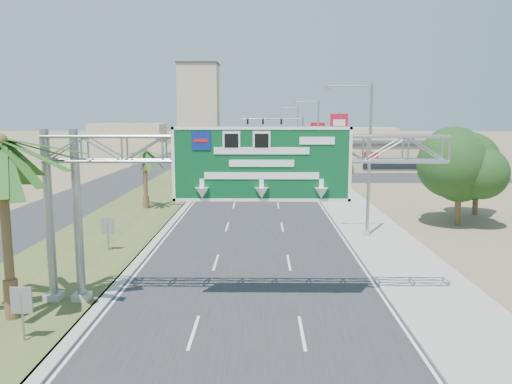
{
  "coord_description": "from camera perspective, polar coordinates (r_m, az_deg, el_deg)",
  "views": [
    {
      "loc": [
        0.51,
        -10.39,
        7.83
      ],
      "look_at": [
        0.22,
        14.09,
        4.2
      ],
      "focal_mm": 35.0,
      "sensor_mm": 36.0,
      "label": 1
    }
  ],
  "objects": [
    {
      "name": "opposing_road",
      "position": [
        121.91,
        -7.62,
        4.68
      ],
      "size": [
        8.0,
        300.0,
        0.02
      ],
      "primitive_type": "cube",
      "color": "#28282B",
      "rests_on": "ground"
    },
    {
      "name": "sidewalk_right",
      "position": [
        120.91,
        4.47,
        4.72
      ],
      "size": [
        4.0,
        300.0,
        0.1
      ],
      "primitive_type": "cube",
      "color": "#9E9B93",
      "rests_on": "ground"
    },
    {
      "name": "palm_row_b",
      "position": [
        43.66,
        -12.63,
        4.38
      ],
      "size": [
        3.99,
        3.99,
        5.95
      ],
      "color": "brown",
      "rests_on": "ground"
    },
    {
      "name": "pole_sign_red_far",
      "position": [
        77.34,
        7.05,
        6.86
      ],
      "size": [
        2.14,
        1.13,
        7.39
      ],
      "color": "gray",
      "rests_on": "ground"
    },
    {
      "name": "pole_sign_red_near",
      "position": [
        68.99,
        9.46,
        7.43
      ],
      "size": [
        2.42,
        0.66,
        8.62
      ],
      "color": "gray",
      "rests_on": "ground"
    },
    {
      "name": "palm_row_d",
      "position": [
        77.12,
        -6.83,
        5.84
      ],
      "size": [
        3.99,
        3.99,
        5.45
      ],
      "color": "brown",
      "rests_on": "ground"
    },
    {
      "name": "palm_row_f",
      "position": [
        120.85,
        -4.12,
        6.93
      ],
      "size": [
        3.99,
        3.99,
        5.75
      ],
      "color": "brown",
      "rests_on": "ground"
    },
    {
      "name": "car_right_lane",
      "position": [
        76.88,
        4.39,
        3.15
      ],
      "size": [
        2.98,
        5.78,
        1.56
      ],
      "primitive_type": "imported",
      "rotation": [
        0.0,
        0.0,
        -0.07
      ],
      "color": "gray",
      "rests_on": "ground"
    },
    {
      "name": "tower_distant",
      "position": [
        262.59,
        -6.56,
        10.49
      ],
      "size": [
        20.0,
        16.0,
        35.0
      ],
      "primitive_type": "cube",
      "color": "tan",
      "rests_on": "ground"
    },
    {
      "name": "oak_far",
      "position": [
        44.2,
        24.0,
        2.5
      ],
      "size": [
        3.5,
        3.5,
        5.6
      ],
      "color": "brown",
      "rests_on": "ground"
    },
    {
      "name": "sign_gantry",
      "position": [
        20.46,
        -3.74,
        3.44
      ],
      "size": [
        16.75,
        1.24,
        7.5
      ],
      "color": "gray",
      "rests_on": "ground"
    },
    {
      "name": "streetlight_mid",
      "position": [
        62.84,
        6.9,
        5.52
      ],
      "size": [
        3.27,
        0.44,
        10.0
      ],
      "color": "gray",
      "rests_on": "ground"
    },
    {
      "name": "car_far",
      "position": [
        88.84,
        -2.98,
        3.85
      ],
      "size": [
        2.25,
        5.15,
        1.47
      ],
      "primitive_type": "imported",
      "rotation": [
        0.0,
        0.0,
        -0.04
      ],
      "color": "black",
      "rests_on": "ground"
    },
    {
      "name": "road",
      "position": [
        120.65,
        0.42,
        4.72
      ],
      "size": [
        12.0,
        300.0,
        0.02
      ],
      "primitive_type": "cube",
      "color": "#28282B",
      "rests_on": "ground"
    },
    {
      "name": "store_building",
      "position": [
        79.57,
        16.37,
        3.89
      ],
      "size": [
        18.0,
        10.0,
        4.0
      ],
      "primitive_type": "cube",
      "color": "#CFB18B",
      "rests_on": "ground"
    },
    {
      "name": "streetlight_far",
      "position": [
        98.68,
        4.64,
        6.59
      ],
      "size": [
        3.27,
        0.44,
        10.0
      ],
      "color": "gray",
      "rests_on": "ground"
    },
    {
      "name": "car_mid_lane",
      "position": [
        65.0,
        1.19,
        2.1
      ],
      "size": [
        1.89,
        4.16,
        1.32
      ],
      "primitive_type": "imported",
      "rotation": [
        0.0,
        0.0,
        -0.12
      ],
      "color": "maroon",
      "rests_on": "ground"
    },
    {
      "name": "palm_row_e",
      "position": [
        95.96,
        -5.36,
        6.76
      ],
      "size": [
        3.99,
        3.99,
        6.15
      ],
      "color": "brown",
      "rests_on": "ground"
    },
    {
      "name": "car_left_lane",
      "position": [
        52.89,
        -5.08,
        0.63
      ],
      "size": [
        2.0,
        4.13,
        1.36
      ],
      "primitive_type": "imported",
      "rotation": [
        0.0,
        0.0,
        -0.1
      ],
      "color": "black",
      "rests_on": "ground"
    },
    {
      "name": "median_grass",
      "position": [
        121.1,
        -4.33,
        4.73
      ],
      "size": [
        7.0,
        300.0,
        0.12
      ],
      "primitive_type": "cube",
      "color": "#425525",
      "rests_on": "ground"
    },
    {
      "name": "median_signback_b",
      "position": [
        30.46,
        -16.59,
        -4.01
      ],
      "size": [
        0.75,
        0.08,
        2.08
      ],
      "color": "gray",
      "rests_on": "ground"
    },
    {
      "name": "streetlight_near",
      "position": [
        33.25,
        12.46,
        2.82
      ],
      "size": [
        3.27,
        0.44,
        10.0
      ],
      "color": "gray",
      "rests_on": "ground"
    },
    {
      "name": "oak_near",
      "position": [
        39.31,
        22.33,
        2.99
      ],
      "size": [
        4.5,
        4.5,
        6.8
      ],
      "color": "brown",
      "rests_on": "ground"
    },
    {
      "name": "pole_sign_blue",
      "position": [
        78.33,
        7.71,
        6.15
      ],
      "size": [
        2.01,
        0.8,
        6.72
      ],
      "color": "gray",
      "rests_on": "ground"
    },
    {
      "name": "median_signback_a",
      "position": [
        19.45,
        -25.2,
        -11.54
      ],
      "size": [
        0.75,
        0.08,
        2.08
      ],
      "color": "gray",
      "rests_on": "ground"
    },
    {
      "name": "building_distant_left",
      "position": [
        176.43,
        -14.38,
        6.61
      ],
      "size": [
        24.0,
        14.0,
        6.0
      ],
      "primitive_type": "cube",
      "color": "#CFB18B",
      "rests_on": "ground"
    },
    {
      "name": "signal_mast",
      "position": [
        82.55,
        3.93,
        6.35
      ],
      "size": [
        10.28,
        0.71,
        8.0
      ],
      "color": "gray",
      "rests_on": "ground"
    },
    {
      "name": "building_distant_right",
      "position": [
        153.35,
        11.82,
        6.27
      ],
      "size": [
        20.0,
        12.0,
        5.0
      ],
      "primitive_type": "cube",
      "color": "#CFB18B",
      "rests_on": "ground"
    },
    {
      "name": "palm_near",
      "position": [
        20.82,
        -27.24,
        5.03
      ],
      "size": [
        5.7,
        5.7,
        8.35
      ],
      "color": "brown",
      "rests_on": "ground"
    },
    {
      "name": "palm_row_c",
      "position": [
        59.28,
        -9.11,
        6.24
      ],
      "size": [
        3.99,
        3.99,
        6.75
      ],
      "color": "brown",
      "rests_on": "ground"
    }
  ]
}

